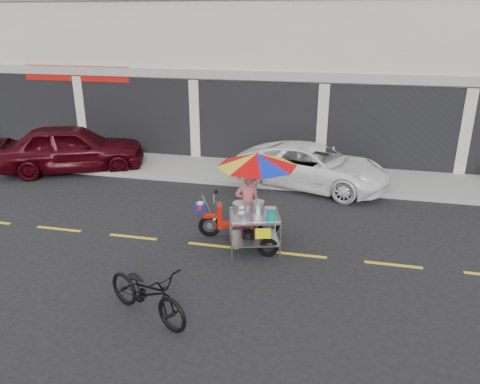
% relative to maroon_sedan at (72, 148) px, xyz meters
% --- Properties ---
extents(ground, '(90.00, 90.00, 0.00)m').
position_rel_maroon_sedan_xyz_m(ground, '(8.17, -4.32, -0.80)').
color(ground, black).
extents(sidewalk, '(45.00, 3.00, 0.15)m').
position_rel_maroon_sedan_xyz_m(sidewalk, '(8.17, 1.18, -0.73)').
color(sidewalk, gray).
rests_on(sidewalk, ground).
extents(shophouse_block, '(36.00, 8.11, 10.40)m').
position_rel_maroon_sedan_xyz_m(shophouse_block, '(10.99, 6.27, 3.43)').
color(shophouse_block, beige).
rests_on(shophouse_block, ground).
extents(centerline, '(42.00, 0.10, 0.01)m').
position_rel_maroon_sedan_xyz_m(centerline, '(8.17, -4.32, -0.80)').
color(centerline, gold).
rests_on(centerline, ground).
extents(maroon_sedan, '(5.08, 3.67, 1.61)m').
position_rel_maroon_sedan_xyz_m(maroon_sedan, '(0.00, 0.00, 0.00)').
color(maroon_sedan, '#33030A').
rests_on(maroon_sedan, ground).
extents(white_pickup, '(5.07, 3.36, 1.29)m').
position_rel_maroon_sedan_xyz_m(white_pickup, '(8.05, 0.28, -0.16)').
color(white_pickup, white).
rests_on(white_pickup, ground).
extents(near_bicycle, '(2.01, 1.43, 1.00)m').
position_rel_maroon_sedan_xyz_m(near_bicycle, '(5.81, -7.19, -0.30)').
color(near_bicycle, black).
rests_on(near_bicycle, ground).
extents(food_vendor_rig, '(2.64, 2.19, 2.30)m').
position_rel_maroon_sedan_xyz_m(food_vendor_rig, '(7.02, -4.00, 0.64)').
color(food_vendor_rig, black).
rests_on(food_vendor_rig, ground).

